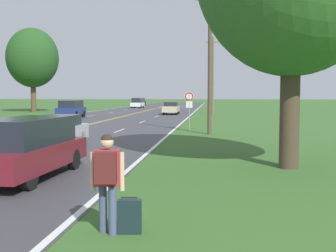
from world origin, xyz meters
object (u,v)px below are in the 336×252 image
object	(u,v)px
car_dark_blue_suv_mid_far	(71,109)
traffic_sign	(189,101)
car_maroon_van_approaching	(27,147)
hitchhiker_person	(107,173)
car_silver_sedan_mid_near	(56,131)
car_white_van_distant	(138,103)
suitcase	(129,216)
car_black_hatchback_horizon	(140,102)
car_champagne_sedan_receding	(171,108)
tree_left_verge	(33,58)

from	to	relation	value
car_dark_blue_suv_mid_far	traffic_sign	bearing A→B (deg)	-137.13
car_maroon_van_approaching	car_dark_blue_suv_mid_far	world-z (taller)	car_dark_blue_suv_mid_far
hitchhiker_person	car_dark_blue_suv_mid_far	xyz separation A→B (m)	(-12.83, 34.94, -0.12)
car_silver_sedan_mid_near	car_white_van_distant	world-z (taller)	car_white_van_distant
car_dark_blue_suv_mid_far	car_white_van_distant	bearing A→B (deg)	-2.88
suitcase	car_silver_sedan_mid_near	world-z (taller)	car_silver_sedan_mid_near
traffic_sign	car_silver_sedan_mid_near	distance (m)	11.61
car_maroon_van_approaching	car_black_hatchback_horizon	world-z (taller)	car_maroon_van_approaching
hitchhiker_person	car_champagne_sedan_receding	size ratio (longest dim) A/B	0.38
car_black_hatchback_horizon	tree_left_verge	bearing A→B (deg)	163.25
car_white_van_distant	car_black_hatchback_horizon	xyz separation A→B (m)	(-1.78, 12.51, -0.03)
tree_left_verge	car_champagne_sedan_receding	bearing A→B (deg)	-14.06
car_maroon_van_approaching	car_champagne_sedan_receding	size ratio (longest dim) A/B	1.09
tree_left_verge	car_maroon_van_approaching	xyz separation A→B (m)	(19.22, -43.66, -6.40)
car_champagne_sedan_receding	car_black_hatchback_horizon	size ratio (longest dim) A/B	1.16
car_maroon_van_approaching	car_black_hatchback_horizon	bearing A→B (deg)	-170.00
hitchhiker_person	car_black_hatchback_horizon	bearing A→B (deg)	3.99
traffic_sign	car_black_hatchback_horizon	xyz separation A→B (m)	(-13.60, 57.55, -1.08)
hitchhiker_person	car_maroon_van_approaching	xyz separation A→B (m)	(-3.55, 4.55, -0.16)
car_black_hatchback_horizon	hitchhiker_person	bearing A→B (deg)	-170.22
tree_left_verge	car_white_van_distant	size ratio (longest dim) A/B	2.76
car_silver_sedan_mid_near	tree_left_verge	bearing A→B (deg)	-155.66
car_maroon_van_approaching	car_silver_sedan_mid_near	size ratio (longest dim) A/B	1.12
car_maroon_van_approaching	car_champagne_sedan_receding	bearing A→B (deg)	-177.90
car_white_van_distant	car_champagne_sedan_receding	bearing A→B (deg)	-158.98
tree_left_verge	car_white_van_distant	distance (m)	22.24
hitchhiker_person	suitcase	bearing A→B (deg)	-82.18
traffic_sign	car_black_hatchback_horizon	distance (m)	59.14
car_champagne_sedan_receding	suitcase	bearing A→B (deg)	4.69
suitcase	car_maroon_van_approaching	distance (m)	5.97
suitcase	tree_left_verge	distance (m)	53.85
traffic_sign	car_dark_blue_suv_mid_far	distance (m)	18.80
suitcase	car_black_hatchback_horizon	distance (m)	80.03
car_dark_blue_suv_mid_far	car_white_van_distant	size ratio (longest dim) A/B	1.04
car_maroon_van_approaching	car_white_van_distant	xyz separation A→B (m)	(-8.15, 61.85, -0.01)
car_silver_sedan_mid_near	car_black_hatchback_horizon	size ratio (longest dim) A/B	1.12
car_dark_blue_suv_mid_far	car_black_hatchback_horizon	distance (m)	43.97
car_maroon_van_approaching	car_white_van_distant	distance (m)	62.38
traffic_sign	car_maroon_van_approaching	size ratio (longest dim) A/B	0.52
suitcase	car_champagne_sedan_receding	xyz separation A→B (m)	(-3.72, 43.26, 0.48)
tree_left_verge	car_dark_blue_suv_mid_far	size ratio (longest dim) A/B	2.66
hitchhiker_person	tree_left_verge	xyz separation A→B (m)	(-22.77, 48.21, 6.25)
traffic_sign	car_white_van_distant	world-z (taller)	traffic_sign
traffic_sign	car_champagne_sedan_receding	bearing A→B (deg)	99.00
car_maroon_van_approaching	car_silver_sedan_mid_near	bearing A→B (deg)	-163.49
car_maroon_van_approaching	traffic_sign	bearing A→B (deg)	170.05
tree_left_verge	suitcase	bearing A→B (deg)	-64.32
suitcase	car_white_van_distant	size ratio (longest dim) A/B	0.16
tree_left_verge	car_silver_sedan_mid_near	size ratio (longest dim) A/B	2.57
hitchhiker_person	suitcase	xyz separation A→B (m)	(0.37, 0.09, -0.77)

